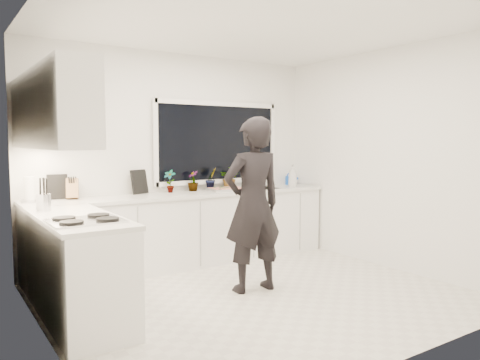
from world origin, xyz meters
TOP-DOWN VIEW (x-y plane):
  - floor at (0.00, 0.00)m, footprint 4.00×3.50m
  - wall_back at (0.00, 1.76)m, footprint 4.00×0.02m
  - wall_left at (-2.01, 0.00)m, footprint 0.02×3.50m
  - wall_right at (2.01, 0.00)m, footprint 0.02×3.50m
  - ceiling at (0.00, 0.00)m, footprint 4.00×3.50m
  - window at (0.60, 1.73)m, footprint 1.80×0.02m
  - base_cabinets_back at (0.00, 1.45)m, footprint 3.92×0.58m
  - base_cabinets_left at (-1.67, 0.35)m, footprint 0.58×1.60m
  - countertop_back at (0.00, 1.44)m, footprint 3.94×0.62m
  - countertop_left at (-1.67, 0.35)m, footprint 0.62×1.60m
  - upper_cabinets at (-1.79, 0.70)m, footprint 0.34×2.10m
  - sink at (1.05, 1.45)m, footprint 0.58×0.42m
  - faucet at (1.05, 1.65)m, footprint 0.03×0.03m
  - stovetop at (-1.69, -0.00)m, footprint 0.56×0.48m
  - person at (0.07, 0.15)m, footprint 0.69×0.48m
  - pizza_tray at (0.55, 1.42)m, footprint 0.50×0.40m
  - pizza at (0.55, 1.42)m, footprint 0.46×0.35m
  - watering_can at (1.79, 1.61)m, footprint 0.17×0.17m
  - paper_towel_roll at (-1.84, 1.55)m, footprint 0.14×0.14m
  - knife_block at (-1.39, 1.59)m, footprint 0.15×0.13m
  - utensil_crock at (-1.85, 0.80)m, footprint 0.15×0.15m
  - picture_frame_large at (-1.53, 1.69)m, footprint 0.22×0.05m
  - picture_frame_small at (-0.56, 1.69)m, footprint 0.24×0.12m
  - herb_plants at (0.46, 1.61)m, footprint 1.17×0.34m
  - soap_bottles at (1.58, 1.30)m, footprint 0.18×0.18m

SIDE VIEW (x-z plane):
  - floor at x=0.00m, z-range -0.02..0.00m
  - base_cabinets_back at x=0.00m, z-range 0.00..0.88m
  - base_cabinets_left at x=-1.67m, z-range 0.00..0.88m
  - sink at x=1.05m, z-range 0.80..0.94m
  - countertop_back at x=0.00m, z-range 0.88..0.92m
  - countertop_left at x=-1.67m, z-range 0.88..0.92m
  - person at x=0.07m, z-range 0.00..1.82m
  - stovetop at x=-1.69m, z-range 0.92..0.95m
  - pizza_tray at x=0.55m, z-range 0.92..0.95m
  - pizza at x=0.55m, z-range 0.95..0.96m
  - watering_can at x=1.79m, z-range 0.92..1.05m
  - utensil_crock at x=-1.85m, z-range 0.92..1.08m
  - faucet at x=1.05m, z-range 0.92..1.14m
  - knife_block at x=-1.39m, z-range 0.92..1.14m
  - paper_towel_roll at x=-1.84m, z-range 0.92..1.18m
  - picture_frame_large at x=-1.53m, z-range 0.92..1.20m
  - herb_plants at x=0.46m, z-range 0.92..1.22m
  - soap_bottles at x=1.58m, z-range 0.90..1.23m
  - picture_frame_small at x=-0.56m, z-range 0.92..1.22m
  - wall_back at x=0.00m, z-range 0.00..2.70m
  - wall_left at x=-2.01m, z-range 0.00..2.70m
  - wall_right at x=2.01m, z-range 0.00..2.70m
  - window at x=0.60m, z-range 1.05..2.05m
  - upper_cabinets at x=-1.79m, z-range 1.50..2.20m
  - ceiling at x=0.00m, z-range 2.70..2.72m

